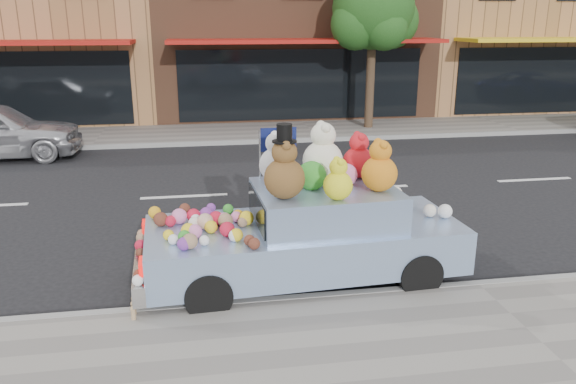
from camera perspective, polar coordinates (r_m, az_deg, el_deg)
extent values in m
plane|color=black|center=(12.51, 8.14, 0.43)|extent=(120.00, 120.00, 0.00)
cube|color=gray|center=(7.05, 24.37, -14.19)|extent=(60.00, 3.00, 0.12)
cube|color=gray|center=(18.62, 2.22, 6.26)|extent=(60.00, 3.00, 0.12)
cube|color=gray|center=(8.17, 18.65, -9.09)|extent=(60.00, 0.12, 0.13)
cube|color=gray|center=(17.18, 3.22, 5.35)|extent=(60.00, 0.12, 0.13)
cube|color=#A36F44|center=(24.26, -25.42, 15.38)|extent=(10.00, 8.00, 7.00)
cube|color=brown|center=(23.71, -0.44, 16.95)|extent=(10.00, 8.00, 7.00)
cube|color=black|center=(19.86, 1.40, 10.86)|extent=(8.50, 0.06, 2.40)
cube|color=#A6150F|center=(18.89, 1.95, 15.10)|extent=(9.00, 1.80, 0.12)
cube|color=#A36F44|center=(27.12, 21.81, 15.80)|extent=(10.00, 8.00, 7.00)
cube|color=black|center=(23.83, 26.18, 10.19)|extent=(8.50, 0.06, 2.40)
cylinder|color=#38281C|center=(18.89, 8.34, 10.98)|extent=(0.28, 0.28, 3.20)
sphere|color=#194513|center=(18.80, 8.66, 18.02)|extent=(2.60, 2.60, 2.60)
sphere|color=#194513|center=(19.30, 10.39, 16.72)|extent=(1.80, 1.80, 1.80)
sphere|color=#194513|center=(18.43, 6.93, 16.56)|extent=(1.60, 1.60, 1.60)
sphere|color=#194513|center=(18.29, 9.78, 16.12)|extent=(1.40, 1.40, 1.40)
sphere|color=#194513|center=(19.28, 7.16, 17.16)|extent=(1.60, 1.60, 1.60)
cylinder|color=black|center=(7.75, 13.24, -8.15)|extent=(0.61, 0.23, 0.60)
cylinder|color=black|center=(9.06, 9.07, -4.13)|extent=(0.61, 0.23, 0.60)
cylinder|color=black|center=(7.08, -8.08, -10.36)|extent=(0.61, 0.23, 0.60)
cylinder|color=black|center=(8.50, -8.92, -5.58)|extent=(0.61, 0.23, 0.60)
cube|color=#87A1C9|center=(7.87, 1.63, -5.27)|extent=(4.38, 1.92, 0.60)
cube|color=#87A1C9|center=(7.76, 3.82, -1.32)|extent=(1.97, 1.60, 0.50)
cube|color=silver|center=(7.75, -14.68, -7.46)|extent=(0.25, 1.79, 0.26)
cube|color=red|center=(6.99, -14.64, -7.32)|extent=(0.07, 0.28, 0.16)
cube|color=red|center=(8.25, -14.35, -3.48)|extent=(0.07, 0.28, 0.16)
cube|color=black|center=(7.56, -3.13, -1.81)|extent=(0.11, 1.30, 0.40)
sphere|color=brown|center=(7.13, -0.36, 1.39)|extent=(0.53, 0.53, 0.53)
sphere|color=brown|center=(7.04, -0.37, 4.06)|extent=(0.33, 0.33, 0.33)
sphere|color=brown|center=(6.91, -0.22, 4.71)|extent=(0.12, 0.12, 0.12)
sphere|color=brown|center=(7.13, -0.51, 5.10)|extent=(0.12, 0.12, 0.12)
cylinder|color=black|center=(7.01, -0.37, 5.17)|extent=(0.31, 0.31, 0.02)
cylinder|color=black|center=(6.99, -0.37, 6.05)|extent=(0.20, 0.20, 0.22)
sphere|color=beige|center=(7.94, 3.54, 3.17)|extent=(0.58, 0.58, 0.58)
sphere|color=beige|center=(7.86, 3.59, 5.79)|extent=(0.36, 0.36, 0.36)
sphere|color=beige|center=(7.72, 3.82, 6.46)|extent=(0.14, 0.14, 0.14)
sphere|color=beige|center=(7.96, 3.41, 6.79)|extent=(0.14, 0.14, 0.14)
sphere|color=#C56D12|center=(7.55, 9.27, 1.85)|extent=(0.48, 0.48, 0.48)
sphere|color=#C56D12|center=(7.47, 9.38, 4.13)|extent=(0.30, 0.30, 0.30)
sphere|color=#C56D12|center=(7.36, 9.67, 4.68)|extent=(0.11, 0.11, 0.11)
sphere|color=#C56D12|center=(7.55, 9.17, 5.02)|extent=(0.11, 0.11, 0.11)
sphere|color=red|center=(8.17, 7.16, 3.01)|extent=(0.45, 0.45, 0.45)
sphere|color=red|center=(8.10, 7.24, 5.02)|extent=(0.28, 0.28, 0.28)
sphere|color=red|center=(7.99, 7.46, 5.52)|extent=(0.11, 0.11, 0.11)
sphere|color=red|center=(8.18, 7.07, 5.79)|extent=(0.11, 0.11, 0.11)
sphere|color=silver|center=(7.90, -1.21, 2.78)|extent=(0.49, 0.49, 0.49)
sphere|color=silver|center=(7.83, -1.22, 5.00)|extent=(0.30, 0.30, 0.30)
sphere|color=silver|center=(7.71, -1.11, 5.55)|extent=(0.11, 0.11, 0.11)
sphere|color=silver|center=(7.91, -1.33, 5.85)|extent=(0.11, 0.11, 0.11)
sphere|color=yellow|center=(7.12, 5.10, 0.66)|extent=(0.38, 0.38, 0.38)
sphere|color=yellow|center=(7.06, 5.15, 2.55)|extent=(0.23, 0.23, 0.23)
sphere|color=yellow|center=(6.96, 5.33, 2.99)|extent=(0.09, 0.09, 0.09)
sphere|color=yellow|center=(7.12, 5.00, 3.31)|extent=(0.09, 0.09, 0.09)
sphere|color=#2C8624|center=(7.58, 2.42, 1.66)|extent=(0.40, 0.40, 0.40)
sphere|color=#D0689E|center=(7.77, 5.90, 1.74)|extent=(0.32, 0.32, 0.32)
sphere|color=#D0689E|center=(7.48, -10.16, -3.75)|extent=(0.14, 0.14, 0.14)
sphere|color=gold|center=(7.70, -4.25, -2.65)|extent=(0.20, 0.20, 0.20)
sphere|color=#2C8624|center=(8.15, -6.10, -1.75)|extent=(0.15, 0.15, 0.15)
sphere|color=#552618|center=(8.24, -10.44, -1.69)|extent=(0.16, 0.16, 0.16)
sphere|color=white|center=(7.16, -5.43, -4.43)|extent=(0.16, 0.16, 0.16)
sphere|color=#B2132A|center=(7.80, -11.86, -2.91)|extent=(0.15, 0.15, 0.15)
sphere|color=white|center=(7.18, -11.59, -4.75)|extent=(0.13, 0.13, 0.13)
sphere|color=white|center=(7.08, -8.51, -4.89)|extent=(0.13, 0.13, 0.13)
sphere|color=gold|center=(7.34, -10.06, -3.89)|extent=(0.20, 0.20, 0.20)
sphere|color=#D0689E|center=(7.71, -6.47, -2.76)|extent=(0.18, 0.18, 0.18)
sphere|color=#8A694C|center=(7.64, -4.64, -3.08)|extent=(0.14, 0.14, 0.14)
sphere|color=gold|center=(7.16, -5.27, -4.37)|extent=(0.17, 0.17, 0.17)
sphere|color=#6D2C87|center=(7.92, -8.28, -2.23)|extent=(0.20, 0.20, 0.20)
sphere|color=#B2132A|center=(7.32, -6.20, -3.79)|extent=(0.20, 0.20, 0.20)
sphere|color=#2C8624|center=(7.21, -10.48, -4.46)|extent=(0.16, 0.16, 0.16)
sphere|color=#6D2C87|center=(8.27, -7.83, -1.60)|extent=(0.14, 0.14, 0.14)
sphere|color=#D0689E|center=(7.83, -5.28, -2.52)|extent=(0.15, 0.15, 0.15)
sphere|color=#552618|center=(6.90, -3.45, -5.26)|extent=(0.15, 0.15, 0.15)
sphere|color=beige|center=(7.65, -9.48, -3.11)|extent=(0.17, 0.17, 0.17)
sphere|color=#6D2C87|center=(6.98, -10.54, -5.19)|extent=(0.17, 0.17, 0.17)
sphere|color=#552618|center=(7.83, -12.80, -2.72)|extent=(0.20, 0.20, 0.20)
sphere|color=#B2132A|center=(7.74, -7.32, -2.65)|extent=(0.20, 0.20, 0.20)
sphere|color=beige|center=(7.81, -7.13, -2.58)|extent=(0.17, 0.17, 0.17)
sphere|color=white|center=(7.82, -9.37, -2.75)|extent=(0.14, 0.14, 0.14)
sphere|color=#8A694C|center=(7.00, -9.95, -4.95)|extent=(0.20, 0.20, 0.20)
sphere|color=#552618|center=(7.01, -3.93, -4.92)|extent=(0.14, 0.14, 0.14)
sphere|color=#8A694C|center=(7.62, -6.37, -2.90)|extent=(0.20, 0.20, 0.20)
sphere|color=orange|center=(8.15, -13.39, -2.04)|extent=(0.18, 0.18, 0.18)
sphere|color=gold|center=(7.46, -7.83, -3.53)|extent=(0.17, 0.17, 0.17)
sphere|color=gold|center=(7.32, -12.05, -4.30)|extent=(0.14, 0.14, 0.14)
sphere|color=orange|center=(7.89, -5.10, -2.35)|extent=(0.16, 0.16, 0.16)
sphere|color=#B2132A|center=(7.90, -9.57, -2.36)|extent=(0.19, 0.19, 0.19)
sphere|color=#D0689E|center=(7.86, -10.99, -2.44)|extent=(0.22, 0.22, 0.22)
sphere|color=#D0689E|center=(7.30, -9.46, -4.00)|extent=(0.20, 0.20, 0.20)
sphere|color=#D8A88C|center=(7.58, -8.41, -2.97)|extent=(0.22, 0.22, 0.22)
sphere|color=white|center=(6.94, -15.01, -8.66)|extent=(0.14, 0.14, 0.14)
sphere|color=#2C8624|center=(7.92, -14.73, -5.26)|extent=(0.15, 0.15, 0.15)
sphere|color=#552618|center=(7.73, -14.77, -5.97)|extent=(0.12, 0.12, 0.12)
sphere|color=#B2132A|center=(7.90, -14.74, -5.28)|extent=(0.16, 0.16, 0.16)
sphere|color=#8A694C|center=(8.35, -14.63, -4.14)|extent=(0.14, 0.14, 0.14)
sphere|color=#D0689E|center=(7.98, -14.71, -5.18)|extent=(0.13, 0.13, 0.13)
sphere|color=#552618|center=(7.10, -14.95, -8.08)|extent=(0.13, 0.13, 0.13)
sphere|color=#8A694C|center=(8.19, -14.66, -4.52)|extent=(0.15, 0.15, 0.15)
sphere|color=beige|center=(8.78, 10.74, -0.21)|extent=(0.26, 0.26, 0.26)
sphere|color=white|center=(8.25, 15.66, -1.90)|extent=(0.20, 0.20, 0.20)
sphere|color=white|center=(8.12, 11.36, -1.80)|extent=(0.23, 0.23, 0.23)
sphere|color=beige|center=(8.25, 14.20, -1.84)|extent=(0.19, 0.19, 0.19)
sphere|color=#552618|center=(8.81, 10.71, -0.22)|extent=(0.24, 0.24, 0.24)
cylinder|color=#997A54|center=(7.09, -15.41, -12.03)|extent=(0.06, 0.06, 0.17)
sphere|color=#997A54|center=(7.05, -15.48, -11.35)|extent=(0.07, 0.07, 0.07)
cylinder|color=#997A54|center=(7.21, -15.37, -11.53)|extent=(0.06, 0.06, 0.17)
sphere|color=#997A54|center=(7.16, -15.43, -10.86)|extent=(0.07, 0.07, 0.07)
cylinder|color=#997A54|center=(7.32, -15.32, -11.05)|extent=(0.06, 0.06, 0.17)
sphere|color=#997A54|center=(7.28, -15.38, -10.39)|extent=(0.07, 0.07, 0.07)
cylinder|color=#997A54|center=(7.44, -15.28, -10.58)|extent=(0.06, 0.06, 0.17)
sphere|color=#997A54|center=(7.40, -15.34, -9.93)|extent=(0.07, 0.07, 0.07)
cylinder|color=#997A54|center=(7.56, -15.24, -10.13)|extent=(0.06, 0.06, 0.17)
sphere|color=#997A54|center=(7.51, -15.30, -9.48)|extent=(0.07, 0.07, 0.07)
cylinder|color=#997A54|center=(7.67, -15.20, -9.69)|extent=(0.06, 0.06, 0.17)
sphere|color=#997A54|center=(7.63, -15.25, -9.05)|extent=(0.07, 0.07, 0.07)
cylinder|color=#997A54|center=(7.79, -15.16, -9.26)|extent=(0.06, 0.06, 0.17)
sphere|color=#997A54|center=(7.75, -15.21, -8.63)|extent=(0.07, 0.07, 0.07)
cylinder|color=#997A54|center=(7.91, -15.12, -8.85)|extent=(0.06, 0.06, 0.17)
sphere|color=#997A54|center=(7.87, -15.18, -8.22)|extent=(0.07, 0.07, 0.07)
cylinder|color=#997A54|center=(8.03, -15.09, -8.45)|extent=(0.06, 0.06, 0.17)
sphere|color=#997A54|center=(7.99, -15.14, -7.83)|extent=(0.07, 0.07, 0.07)
cylinder|color=#997A54|center=(8.14, -15.05, -8.06)|extent=(0.06, 0.06, 0.17)
sphere|color=#997A54|center=(8.11, -15.10, -7.45)|extent=(0.07, 0.07, 0.07)
cylinder|color=#997A54|center=(8.26, -15.02, -7.68)|extent=(0.06, 0.06, 0.17)
sphere|color=#997A54|center=(8.23, -15.07, -7.08)|extent=(0.07, 0.07, 0.07)
cylinder|color=#997A54|center=(8.38, -14.98, -7.31)|extent=(0.06, 0.06, 0.17)
sphere|color=#997A54|center=(8.35, -15.03, -6.71)|extent=(0.07, 0.07, 0.07)
cylinder|color=#997A54|center=(8.50, -14.95, -6.95)|extent=(0.06, 0.06, 0.17)
sphere|color=#997A54|center=(8.47, -15.00, -6.36)|extent=(0.07, 0.07, 0.07)
cylinder|color=#997A54|center=(8.62, -14.92, -6.60)|extent=(0.06, 0.06, 0.17)
sphere|color=#997A54|center=(8.59, -14.97, -6.02)|extent=(0.07, 0.07, 0.07)
cylinder|color=silver|center=(8.03, -2.89, 3.79)|extent=(0.02, 0.02, 0.70)
cube|color=#0C1447|center=(8.06, -0.96, 5.38)|extent=(0.52, 0.05, 0.34)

